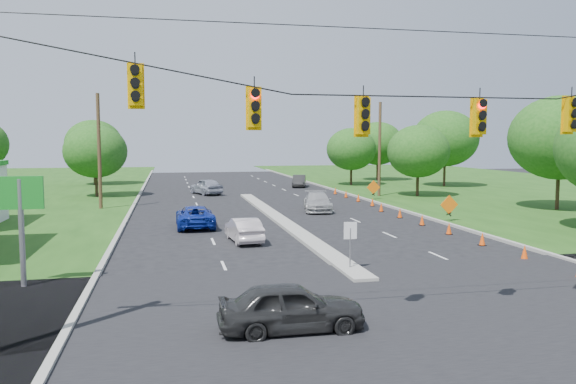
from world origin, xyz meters
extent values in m
plane|color=black|center=(0.00, 0.00, 0.00)|extent=(160.00, 160.00, 0.00)
cube|color=black|center=(0.00, 0.00, 0.00)|extent=(160.00, 14.00, 0.02)
cube|color=gray|center=(-10.10, 30.00, 0.00)|extent=(0.25, 110.00, 0.16)
cube|color=gray|center=(10.10, 30.00, 0.00)|extent=(0.25, 110.00, 0.16)
cube|color=gray|center=(0.00, 21.00, 0.00)|extent=(1.00, 34.00, 0.18)
cylinder|color=gray|center=(0.00, 6.00, 0.90)|extent=(0.06, 0.06, 1.80)
cube|color=white|center=(0.00, 6.00, 1.70)|extent=(0.55, 0.04, 0.70)
cylinder|color=black|center=(0.00, -1.00, 7.00)|extent=(24.00, 0.04, 0.04)
cube|color=#F7B000|center=(-8.00, -1.00, 6.75)|extent=(0.34, 0.24, 1.00)
cube|color=#F7B000|center=(-5.00, -1.00, 6.22)|extent=(0.34, 0.24, 1.00)
cube|color=#F7B000|center=(-2.00, -1.00, 6.05)|extent=(0.34, 0.24, 1.00)
cube|color=#F7B000|center=(1.50, -1.00, 6.05)|extent=(0.34, 0.24, 1.00)
cube|color=#F7B000|center=(4.50, -1.00, 6.14)|extent=(0.34, 0.24, 1.00)
cylinder|color=#422D1C|center=(-12.50, 30.00, 4.50)|extent=(0.28, 0.28, 9.00)
cylinder|color=#422D1C|center=(12.50, 35.00, 4.50)|extent=(0.28, 0.28, 9.00)
cylinder|color=gray|center=(-12.50, 6.00, 2.00)|extent=(0.20, 0.20, 4.00)
cube|color=#188622|center=(-12.50, 6.00, 3.50)|extent=(1.60, 0.15, 1.20)
cone|color=#EA480B|center=(8.43, 6.50, 0.35)|extent=(0.32, 0.32, 0.70)
cone|color=#EA480B|center=(8.43, 10.00, 0.35)|extent=(0.32, 0.32, 0.70)
cone|color=#EA480B|center=(8.43, 13.50, 0.35)|extent=(0.32, 0.32, 0.70)
cone|color=#EA480B|center=(8.43, 17.00, 0.35)|extent=(0.32, 0.32, 0.70)
cone|color=#EA480B|center=(8.43, 20.50, 0.35)|extent=(0.32, 0.32, 0.70)
cone|color=#EA480B|center=(8.43, 24.00, 0.35)|extent=(0.32, 0.32, 0.70)
cone|color=#EA480B|center=(9.03, 27.50, 0.35)|extent=(0.32, 0.32, 0.70)
cone|color=#EA480B|center=(9.03, 31.00, 0.35)|extent=(0.32, 0.32, 0.70)
cone|color=#EA480B|center=(9.03, 34.50, 0.35)|extent=(0.32, 0.32, 0.70)
cone|color=#EA480B|center=(9.03, 38.00, 0.35)|extent=(0.32, 0.32, 0.70)
cube|color=black|center=(10.80, 18.00, 0.55)|extent=(0.06, 0.58, 0.26)
cube|color=black|center=(10.80, 18.00, 0.55)|extent=(0.06, 0.58, 0.26)
cube|color=orange|center=(10.80, 18.00, 1.15)|extent=(1.27, 0.05, 1.27)
cube|color=black|center=(10.80, 32.00, 0.55)|extent=(0.06, 0.58, 0.26)
cube|color=black|center=(10.80, 32.00, 0.55)|extent=(0.06, 0.58, 0.26)
cube|color=orange|center=(10.80, 32.00, 1.15)|extent=(1.27, 0.05, 1.27)
cylinder|color=black|center=(-14.00, 40.00, 1.26)|extent=(0.28, 0.28, 2.52)
ellipsoid|color=#194C14|center=(-14.00, 40.00, 4.34)|extent=(5.88, 5.88, 5.04)
cylinder|color=black|center=(-16.00, 55.00, 1.44)|extent=(0.28, 0.28, 2.88)
ellipsoid|color=#194C14|center=(-16.00, 55.00, 4.96)|extent=(6.72, 6.72, 5.76)
cylinder|color=black|center=(22.00, 22.00, 1.62)|extent=(0.28, 0.28, 3.24)
ellipsoid|color=#194C14|center=(22.00, 22.00, 5.58)|extent=(7.56, 7.56, 6.48)
cylinder|color=black|center=(16.00, 34.00, 1.26)|extent=(0.28, 0.28, 2.52)
ellipsoid|color=#194C14|center=(16.00, 34.00, 4.34)|extent=(5.88, 5.88, 5.04)
cylinder|color=black|center=(24.00, 44.00, 1.62)|extent=(0.28, 0.28, 3.24)
ellipsoid|color=#194C14|center=(24.00, 44.00, 5.58)|extent=(7.56, 7.56, 6.48)
cylinder|color=black|center=(20.00, 55.00, 1.44)|extent=(0.28, 0.28, 2.88)
ellipsoid|color=#194C14|center=(20.00, 55.00, 4.96)|extent=(6.72, 6.72, 5.76)
cylinder|color=black|center=(14.00, 48.00, 1.26)|extent=(0.28, 0.28, 2.52)
ellipsoid|color=#194C14|center=(14.00, 48.00, 4.34)|extent=(5.88, 5.88, 5.04)
imported|color=#252525|center=(-3.93, -0.62, 0.70)|extent=(4.13, 1.67, 1.41)
imported|color=beige|center=(-3.39, 13.70, 0.64)|extent=(1.72, 4.02, 1.29)
imported|color=#112795|center=(-5.70, 19.21, 0.68)|extent=(2.29, 4.91, 1.36)
imported|color=#A0A0A0|center=(3.81, 25.42, 0.72)|extent=(2.93, 5.24, 1.44)
imported|color=#8D91A1|center=(-3.62, 40.46, 0.80)|extent=(3.41, 5.07, 1.60)
imported|color=#282727|center=(7.50, 47.37, 0.69)|extent=(2.53, 4.41, 1.37)
camera|label=1|loc=(-7.22, -15.69, 5.39)|focal=35.00mm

